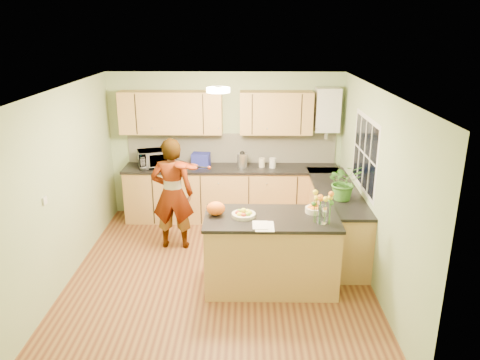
{
  "coord_description": "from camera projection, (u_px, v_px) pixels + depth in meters",
  "views": [
    {
      "loc": [
        0.36,
        -5.64,
        3.25
      ],
      "look_at": [
        0.27,
        0.5,
        1.2
      ],
      "focal_mm": 35.0,
      "sensor_mm": 36.0,
      "label": 1
    }
  ],
  "objects": [
    {
      "name": "upper_cabinets",
      "position": [
        214.0,
        113.0,
        7.77
      ],
      "size": [
        3.2,
        0.34,
        0.7
      ],
      "color": "#A97E43",
      "rests_on": "wall_back"
    },
    {
      "name": "jar_cream",
      "position": [
        262.0,
        163.0,
        7.92
      ],
      "size": [
        0.1,
        0.1,
        0.16
      ],
      "primitive_type": "cylinder",
      "rotation": [
        0.0,
        0.0,
        -0.01
      ],
      "color": "beige",
      "rests_on": "back_counter"
    },
    {
      "name": "wall_back",
      "position": [
        226.0,
        145.0,
        8.12
      ],
      "size": [
        4.0,
        0.02,
        2.5
      ],
      "primitive_type": "cube",
      "color": "#95AF7D",
      "rests_on": "floor"
    },
    {
      "name": "splashback",
      "position": [
        232.0,
        148.0,
        8.12
      ],
      "size": [
        3.6,
        0.02,
        0.52
      ],
      "primitive_type": "cube",
      "color": "beige",
      "rests_on": "back_counter"
    },
    {
      "name": "floor",
      "position": [
        220.0,
        274.0,
        6.39
      ],
      "size": [
        4.5,
        4.5,
        0.0
      ],
      "primitive_type": "plane",
      "color": "#5B2D1A",
      "rests_on": "ground"
    },
    {
      "name": "boiler",
      "position": [
        327.0,
        110.0,
        7.74
      ],
      "size": [
        0.4,
        0.3,
        0.86
      ],
      "color": "silver",
      "rests_on": "wall_back"
    },
    {
      "name": "light_switch",
      "position": [
        45.0,
        201.0,
        5.43
      ],
      "size": [
        0.02,
        0.09,
        0.09
      ],
      "primitive_type": "cube",
      "color": "silver",
      "rests_on": "wall_left"
    },
    {
      "name": "violinist",
      "position": [
        173.0,
        194.0,
        6.94
      ],
      "size": [
        0.62,
        0.41,
        1.71
      ],
      "primitive_type": "imported",
      "rotation": [
        0.0,
        0.0,
        3.14
      ],
      "color": "tan",
      "rests_on": "floor"
    },
    {
      "name": "wall_right",
      "position": [
        375.0,
        189.0,
        5.96
      ],
      "size": [
        0.02,
        4.5,
        2.5
      ],
      "primitive_type": "cube",
      "color": "#95AF7D",
      "rests_on": "floor"
    },
    {
      "name": "orange_bowl",
      "position": [
        314.0,
        208.0,
        5.95
      ],
      "size": [
        0.23,
        0.23,
        0.14
      ],
      "color": "beige",
      "rests_on": "peninsula_island"
    },
    {
      "name": "right_counter",
      "position": [
        335.0,
        219.0,
        7.02
      ],
      "size": [
        0.62,
        2.24,
        0.94
      ],
      "color": "#A97E43",
      "rests_on": "floor"
    },
    {
      "name": "back_counter",
      "position": [
        231.0,
        193.0,
        8.08
      ],
      "size": [
        3.64,
        0.62,
        0.94
      ],
      "color": "#A97E43",
      "rests_on": "floor"
    },
    {
      "name": "potted_plant",
      "position": [
        344.0,
        182.0,
        6.39
      ],
      "size": [
        0.53,
        0.48,
        0.52
      ],
      "primitive_type": "imported",
      "rotation": [
        0.0,
        0.0,
        0.17
      ],
      "color": "#3B7627",
      "rests_on": "right_counter"
    },
    {
      "name": "wall_left",
      "position": [
        63.0,
        188.0,
        6.02
      ],
      "size": [
        0.02,
        4.5,
        2.5
      ],
      "primitive_type": "cube",
      "color": "#95AF7D",
      "rests_on": "floor"
    },
    {
      "name": "violin",
      "position": [
        183.0,
        165.0,
        6.56
      ],
      "size": [
        0.71,
        0.61,
        0.18
      ],
      "primitive_type": null,
      "rotation": [
        0.17,
        0.0,
        -0.61
      ],
      "color": "#4E0F04",
      "rests_on": "violinist"
    },
    {
      "name": "papers",
      "position": [
        265.0,
        226.0,
        5.54
      ],
      "size": [
        0.23,
        0.31,
        0.01
      ],
      "primitive_type": "cube",
      "color": "white",
      "rests_on": "peninsula_island"
    },
    {
      "name": "kettle",
      "position": [
        242.0,
        160.0,
        7.9
      ],
      "size": [
        0.17,
        0.17,
        0.33
      ],
      "rotation": [
        0.0,
        0.0,
        -0.42
      ],
      "color": "silver",
      "rests_on": "back_counter"
    },
    {
      "name": "ceiling_lamp",
      "position": [
        218.0,
        90.0,
        5.89
      ],
      "size": [
        0.3,
        0.3,
        0.07
      ],
      "color": "#FFEABF",
      "rests_on": "ceiling"
    },
    {
      "name": "wall_front",
      "position": [
        202.0,
        279.0,
        3.86
      ],
      "size": [
        4.0,
        0.02,
        2.5
      ],
      "primitive_type": "cube",
      "color": "#95AF7D",
      "rests_on": "floor"
    },
    {
      "name": "peninsula_island",
      "position": [
        271.0,
        251.0,
        5.98
      ],
      "size": [
        1.69,
        0.86,
        0.97
      ],
      "color": "#A97E43",
      "rests_on": "floor"
    },
    {
      "name": "jar_white",
      "position": [
        273.0,
        163.0,
        7.88
      ],
      "size": [
        0.11,
        0.11,
        0.17
      ],
      "primitive_type": "cylinder",
      "rotation": [
        0.0,
        0.0,
        -0.03
      ],
      "color": "silver",
      "rests_on": "back_counter"
    },
    {
      "name": "window_right",
      "position": [
        365.0,
        154.0,
        6.44
      ],
      "size": [
        0.01,
        1.3,
        1.05
      ],
      "color": "silver",
      "rests_on": "wall_right"
    },
    {
      "name": "flower_vase",
      "position": [
        323.0,
        198.0,
        5.55
      ],
      "size": [
        0.26,
        0.26,
        0.48
      ],
      "rotation": [
        0.0,
        0.0,
        0.41
      ],
      "color": "silver",
      "rests_on": "peninsula_island"
    },
    {
      "name": "orange_bag",
      "position": [
        216.0,
        208.0,
        5.86
      ],
      "size": [
        0.24,
        0.21,
        0.18
      ],
      "primitive_type": "ellipsoid",
      "rotation": [
        0.0,
        0.0,
        -0.04
      ],
      "color": "orange",
      "rests_on": "peninsula_island"
    },
    {
      "name": "microwave",
      "position": [
        154.0,
        159.0,
        7.91
      ],
      "size": [
        0.61,
        0.5,
        0.29
      ],
      "primitive_type": "imported",
      "rotation": [
        0.0,
        0.0,
        0.32
      ],
      "color": "silver",
      "rests_on": "back_counter"
    },
    {
      "name": "ceiling",
      "position": [
        217.0,
        90.0,
        5.59
      ],
      "size": [
        4.0,
        4.5,
        0.02
      ],
      "primitive_type": "cube",
      "color": "white",
      "rests_on": "wall_back"
    },
    {
      "name": "fruit_dish",
      "position": [
        244.0,
        213.0,
        5.82
      ],
      "size": [
        0.3,
        0.3,
        0.1
      ],
      "color": "beige",
      "rests_on": "peninsula_island"
    },
    {
      "name": "blue_box",
      "position": [
        201.0,
        160.0,
        7.92
      ],
      "size": [
        0.32,
        0.25,
        0.24
      ],
      "primitive_type": "cube",
      "rotation": [
        0.0,
        0.0,
        -0.1
      ],
      "color": "navy",
      "rests_on": "back_counter"
    }
  ]
}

